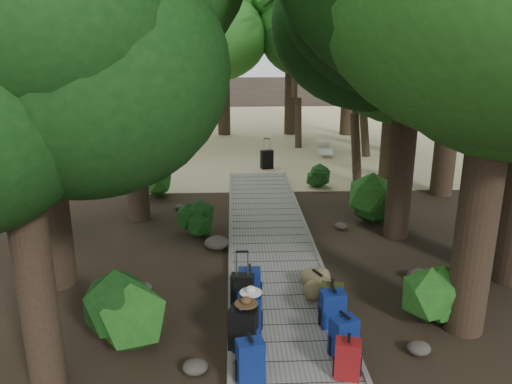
{
  "coord_description": "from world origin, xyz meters",
  "views": [
    {
      "loc": [
        -0.87,
        -10.28,
        4.62
      ],
      "look_at": [
        -0.3,
        1.75,
        1.0
      ],
      "focal_mm": 35.0,
      "sensor_mm": 36.0,
      "label": 1
    }
  ],
  "objects_px": {
    "backpack_left_b": "(243,327)",
    "suitcase_on_boardwalk": "(242,291)",
    "backpack_left_c": "(249,311)",
    "sun_lounger": "(326,149)",
    "duffel_right_khaki": "(317,283)",
    "backpack_left_d": "(250,282)",
    "backpack_right_a": "(348,357)",
    "backpack_right_d": "(332,298)",
    "backpack_left_a": "(250,359)",
    "backpack_right_b": "(344,335)",
    "kayak": "(168,157)",
    "lone_suitcase_on_sand": "(267,159)",
    "backpack_right_c": "(333,307)"
  },
  "relations": [
    {
      "from": "backpack_left_b",
      "to": "suitcase_on_boardwalk",
      "type": "distance_m",
      "value": 1.28
    },
    {
      "from": "backpack_left_c",
      "to": "sun_lounger",
      "type": "xyz_separation_m",
      "value": [
        3.68,
        13.3,
        -0.17
      ]
    },
    {
      "from": "duffel_right_khaki",
      "to": "backpack_left_b",
      "type": "bearing_deg",
      "value": -152.77
    },
    {
      "from": "backpack_left_b",
      "to": "backpack_left_d",
      "type": "xyz_separation_m",
      "value": [
        0.15,
        1.62,
        -0.07
      ]
    },
    {
      "from": "backpack_right_a",
      "to": "sun_lounger",
      "type": "relative_size",
      "value": 0.36
    },
    {
      "from": "backpack_left_c",
      "to": "backpack_right_d",
      "type": "height_order",
      "value": "backpack_left_c"
    },
    {
      "from": "backpack_left_a",
      "to": "backpack_right_b",
      "type": "height_order",
      "value": "backpack_left_a"
    },
    {
      "from": "backpack_right_d",
      "to": "kayak",
      "type": "bearing_deg",
      "value": 124.09
    },
    {
      "from": "suitcase_on_boardwalk",
      "to": "backpack_left_b",
      "type": "bearing_deg",
      "value": -81.84
    },
    {
      "from": "kayak",
      "to": "backpack_right_d",
      "type": "bearing_deg",
      "value": -80.12
    },
    {
      "from": "backpack_right_b",
      "to": "sun_lounger",
      "type": "xyz_separation_m",
      "value": [
        2.3,
        14.04,
        -0.16
      ]
    },
    {
      "from": "backpack_left_d",
      "to": "sun_lounger",
      "type": "distance_m",
      "value": 12.73
    },
    {
      "from": "lone_suitcase_on_sand",
      "to": "kayak",
      "type": "bearing_deg",
      "value": 142.14
    },
    {
      "from": "backpack_right_b",
      "to": "kayak",
      "type": "relative_size",
      "value": 0.2
    },
    {
      "from": "suitcase_on_boardwalk",
      "to": "kayak",
      "type": "height_order",
      "value": "suitcase_on_boardwalk"
    },
    {
      "from": "backpack_right_b",
      "to": "lone_suitcase_on_sand",
      "type": "xyz_separation_m",
      "value": [
        -0.33,
        11.97,
        -0.09
      ]
    },
    {
      "from": "backpack_left_b",
      "to": "sun_lounger",
      "type": "bearing_deg",
      "value": 90.22
    },
    {
      "from": "backpack_right_d",
      "to": "lone_suitcase_on_sand",
      "type": "bearing_deg",
      "value": 106.64
    },
    {
      "from": "lone_suitcase_on_sand",
      "to": "backpack_left_d",
      "type": "bearing_deg",
      "value": -114.51
    },
    {
      "from": "backpack_left_c",
      "to": "sun_lounger",
      "type": "height_order",
      "value": "backpack_left_c"
    },
    {
      "from": "backpack_right_d",
      "to": "backpack_left_c",
      "type": "bearing_deg",
      "value": -147.91
    },
    {
      "from": "backpack_left_c",
      "to": "backpack_left_d",
      "type": "distance_m",
      "value": 1.1
    },
    {
      "from": "backpack_left_d",
      "to": "kayak",
      "type": "distance_m",
      "value": 11.84
    },
    {
      "from": "backpack_left_b",
      "to": "backpack_right_d",
      "type": "xyz_separation_m",
      "value": [
        1.54,
        0.97,
        -0.08
      ]
    },
    {
      "from": "backpack_right_a",
      "to": "backpack_right_b",
      "type": "relative_size",
      "value": 0.92
    },
    {
      "from": "backpack_left_b",
      "to": "backpack_left_d",
      "type": "relative_size",
      "value": 1.24
    },
    {
      "from": "backpack_left_a",
      "to": "duffel_right_khaki",
      "type": "xyz_separation_m",
      "value": [
        1.33,
        2.47,
        -0.15
      ]
    },
    {
      "from": "backpack_left_b",
      "to": "backpack_right_d",
      "type": "bearing_deg",
      "value": 47.83
    },
    {
      "from": "duffel_right_khaki",
      "to": "suitcase_on_boardwalk",
      "type": "xyz_separation_m",
      "value": [
        -1.4,
        -0.45,
        0.11
      ]
    },
    {
      "from": "backpack_right_d",
      "to": "kayak",
      "type": "height_order",
      "value": "backpack_right_d"
    },
    {
      "from": "backpack_right_c",
      "to": "sun_lounger",
      "type": "bearing_deg",
      "value": 74.48
    },
    {
      "from": "backpack_left_a",
      "to": "lone_suitcase_on_sand",
      "type": "bearing_deg",
      "value": 73.11
    },
    {
      "from": "backpack_left_c",
      "to": "lone_suitcase_on_sand",
      "type": "relative_size",
      "value": 1.0
    },
    {
      "from": "backpack_right_c",
      "to": "backpack_right_d",
      "type": "relative_size",
      "value": 1.12
    },
    {
      "from": "suitcase_on_boardwalk",
      "to": "kayak",
      "type": "relative_size",
      "value": 0.18
    },
    {
      "from": "kayak",
      "to": "sun_lounger",
      "type": "height_order",
      "value": "sun_lounger"
    },
    {
      "from": "backpack_right_a",
      "to": "suitcase_on_boardwalk",
      "type": "height_order",
      "value": "backpack_right_a"
    },
    {
      "from": "backpack_left_b",
      "to": "suitcase_on_boardwalk",
      "type": "xyz_separation_m",
      "value": [
        0.01,
        1.28,
        -0.07
      ]
    },
    {
      "from": "kayak",
      "to": "sun_lounger",
      "type": "bearing_deg",
      "value": -3.28
    },
    {
      "from": "backpack_right_d",
      "to": "lone_suitcase_on_sand",
      "type": "height_order",
      "value": "same"
    },
    {
      "from": "backpack_left_d",
      "to": "suitcase_on_boardwalk",
      "type": "relative_size",
      "value": 0.99
    },
    {
      "from": "backpack_left_a",
      "to": "backpack_right_a",
      "type": "bearing_deg",
      "value": -11.02
    },
    {
      "from": "backpack_left_a",
      "to": "backpack_right_d",
      "type": "height_order",
      "value": "backpack_left_a"
    },
    {
      "from": "backpack_right_c",
      "to": "lone_suitcase_on_sand",
      "type": "distance_m",
      "value": 11.16
    },
    {
      "from": "backpack_right_b",
      "to": "suitcase_on_boardwalk",
      "type": "height_order",
      "value": "backpack_right_b"
    },
    {
      "from": "backpack_left_a",
      "to": "kayak",
      "type": "distance_m",
      "value": 14.14
    },
    {
      "from": "backpack_right_b",
      "to": "duffel_right_khaki",
      "type": "height_order",
      "value": "backpack_right_b"
    },
    {
      "from": "backpack_left_b",
      "to": "suitcase_on_boardwalk",
      "type": "bearing_deg",
      "value": 104.96
    },
    {
      "from": "backpack_left_c",
      "to": "backpack_left_d",
      "type": "bearing_deg",
      "value": 88.55
    },
    {
      "from": "backpack_right_c",
      "to": "lone_suitcase_on_sand",
      "type": "relative_size",
      "value": 0.96
    }
  ]
}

